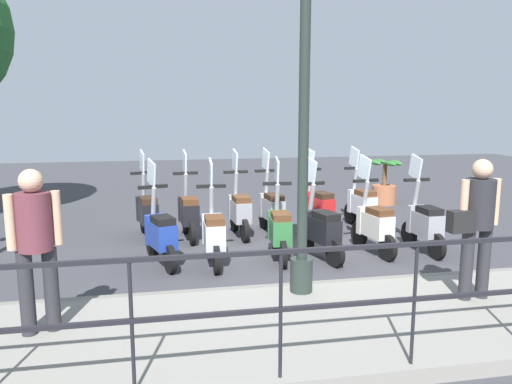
% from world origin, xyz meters
% --- Properties ---
extents(ground_plane, '(28.00, 28.00, 0.00)m').
position_xyz_m(ground_plane, '(0.00, 0.00, 0.00)').
color(ground_plane, '#38383D').
extents(promenade_walkway, '(2.20, 20.00, 0.15)m').
position_xyz_m(promenade_walkway, '(-3.15, 0.00, 0.07)').
color(promenade_walkway, gray).
rests_on(promenade_walkway, ground_plane).
extents(fence_railing, '(0.04, 16.03, 1.07)m').
position_xyz_m(fence_railing, '(-4.20, 0.00, 0.89)').
color(fence_railing, black).
rests_on(fence_railing, promenade_walkway).
extents(lamp_post_near, '(0.26, 0.90, 4.14)m').
position_xyz_m(lamp_post_near, '(-2.40, 0.45, 1.98)').
color(lamp_post_near, '#232D28').
rests_on(lamp_post_near, promenade_walkway).
extents(pedestrian_with_bag, '(0.34, 0.65, 1.59)m').
position_xyz_m(pedestrian_with_bag, '(-2.98, -1.39, 1.08)').
color(pedestrian_with_bag, '#28282D').
rests_on(pedestrian_with_bag, promenade_walkway).
extents(pedestrian_distant, '(0.40, 0.47, 1.59)m').
position_xyz_m(pedestrian_distant, '(-2.97, 3.22, 1.08)').
color(pedestrian_distant, '#28282D').
rests_on(pedestrian_distant, promenade_walkway).
extents(potted_palm, '(1.06, 0.66, 1.05)m').
position_xyz_m(potted_palm, '(3.09, -3.15, 0.45)').
color(potted_palm, '#9E5B3D').
rests_on(potted_palm, ground_plane).
extents(scooter_near_0, '(1.23, 0.44, 1.54)m').
position_xyz_m(scooter_near_0, '(-0.73, -2.03, 0.48)').
color(scooter_near_0, black).
rests_on(scooter_near_0, ground_plane).
extents(scooter_near_1, '(1.23, 0.46, 1.54)m').
position_xyz_m(scooter_near_1, '(-0.66, -1.22, 0.48)').
color(scooter_near_1, black).
rests_on(scooter_near_1, ground_plane).
extents(scooter_near_2, '(1.21, 0.52, 1.54)m').
position_xyz_m(scooter_near_2, '(-0.79, -0.30, 0.48)').
color(scooter_near_2, black).
rests_on(scooter_near_2, ground_plane).
extents(scooter_near_3, '(1.23, 0.44, 1.54)m').
position_xyz_m(scooter_near_3, '(-0.69, 0.31, 0.48)').
color(scooter_near_3, black).
rests_on(scooter_near_3, ground_plane).
extents(scooter_near_4, '(1.23, 0.44, 1.54)m').
position_xyz_m(scooter_near_4, '(-0.76, 1.31, 0.48)').
color(scooter_near_4, black).
rests_on(scooter_near_4, ground_plane).
extents(scooter_near_5, '(1.20, 0.55, 1.54)m').
position_xyz_m(scooter_near_5, '(-0.64, 2.08, 0.48)').
color(scooter_near_5, black).
rests_on(scooter_near_5, ground_plane).
extents(scooter_far_0, '(1.23, 0.44, 1.54)m').
position_xyz_m(scooter_far_0, '(0.93, -1.67, 0.48)').
color(scooter_far_0, black).
rests_on(scooter_far_0, ground_plane).
extents(scooter_far_1, '(1.21, 0.52, 1.54)m').
position_xyz_m(scooter_far_1, '(0.86, -0.79, 0.48)').
color(scooter_far_1, black).
rests_on(scooter_far_1, ground_plane).
extents(scooter_far_2, '(1.23, 0.44, 1.54)m').
position_xyz_m(scooter_far_2, '(0.85, 0.09, 0.48)').
color(scooter_far_2, black).
rests_on(scooter_far_2, ground_plane).
extents(scooter_far_3, '(1.23, 0.44, 1.54)m').
position_xyz_m(scooter_far_3, '(0.78, 0.69, 0.48)').
color(scooter_far_3, black).
rests_on(scooter_far_3, ground_plane).
extents(scooter_far_4, '(1.23, 0.44, 1.54)m').
position_xyz_m(scooter_far_4, '(0.78, 1.59, 0.48)').
color(scooter_far_4, black).
rests_on(scooter_far_4, ground_plane).
extents(scooter_far_5, '(1.22, 0.49, 1.54)m').
position_xyz_m(scooter_far_5, '(0.97, 2.30, 0.48)').
color(scooter_far_5, black).
rests_on(scooter_far_5, ground_plane).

